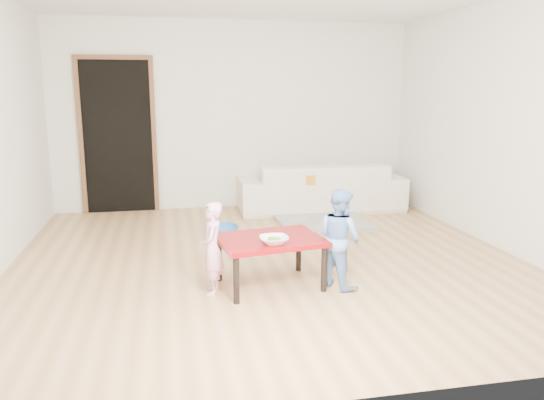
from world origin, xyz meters
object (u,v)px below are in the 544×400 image
object	(u,v)px
bowl	(274,240)
basin	(222,231)
red_table	(270,262)
child_blue	(340,238)
child_pink	(212,248)
sofa	(320,186)

from	to	relation	value
bowl	basin	bearing A→B (deg)	97.57
red_table	child_blue	xyz separation A→B (m)	(0.59, -0.11, 0.21)
child_pink	basin	size ratio (longest dim) A/B	2.07
bowl	basin	distance (m)	1.88
child_pink	bowl	bearing A→B (deg)	87.62
sofa	red_table	bearing A→B (deg)	67.54
sofa	basin	size ratio (longest dim) A/B	6.06
sofa	bowl	size ratio (longest dim) A/B	9.58
child_pink	child_blue	distance (m)	1.09
red_table	child_pink	size ratio (longest dim) A/B	1.11
sofa	red_table	world-z (taller)	sofa
red_table	bowl	bearing A→B (deg)	-90.29
child_blue	basin	world-z (taller)	child_blue
child_blue	red_table	bearing A→B (deg)	55.35
bowl	basin	world-z (taller)	bowl
basin	sofa	bearing A→B (deg)	36.66
bowl	child_blue	bearing A→B (deg)	6.38
child_blue	basin	xyz separation A→B (m)	(-0.83, 1.76, -0.37)
child_pink	basin	xyz separation A→B (m)	(0.26, 1.72, -0.33)
red_table	basin	bearing A→B (deg)	98.38
child_pink	red_table	bearing A→B (deg)	107.18
sofa	red_table	distance (m)	3.04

